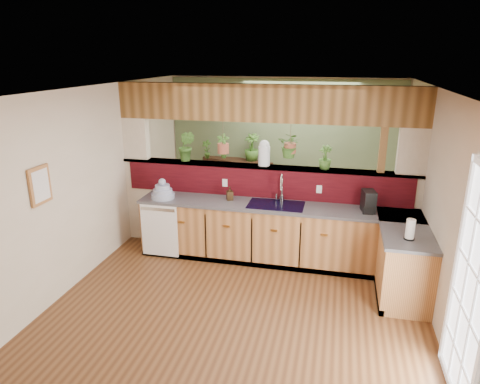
% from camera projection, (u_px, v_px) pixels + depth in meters
% --- Properties ---
extents(ground, '(4.60, 7.00, 0.01)m').
position_uv_depth(ground, '(245.00, 291.00, 5.70)').
color(ground, '#58351B').
rests_on(ground, ground).
extents(ceiling, '(4.60, 7.00, 0.01)m').
position_uv_depth(ceiling, '(245.00, 91.00, 4.90)').
color(ceiling, brown).
rests_on(ceiling, ground).
extents(wall_back, '(4.60, 0.02, 2.60)m').
position_uv_depth(wall_back, '(283.00, 144.00, 8.55)').
color(wall_back, beige).
rests_on(wall_back, ground).
extents(wall_left, '(0.02, 7.00, 2.60)m').
position_uv_depth(wall_left, '(80.00, 186.00, 5.80)').
color(wall_left, beige).
rests_on(wall_left, ground).
extents(wall_right, '(0.02, 7.00, 2.60)m').
position_uv_depth(wall_right, '(445.00, 214.00, 4.80)').
color(wall_right, beige).
rests_on(wall_right, ground).
extents(pass_through_partition, '(4.60, 0.21, 2.60)m').
position_uv_depth(pass_through_partition, '(266.00, 178.00, 6.58)').
color(pass_through_partition, beige).
rests_on(pass_through_partition, ground).
extents(pass_through_ledge, '(4.60, 0.21, 0.04)m').
position_uv_depth(pass_through_ledge, '(264.00, 167.00, 6.53)').
color(pass_through_ledge, brown).
rests_on(pass_through_ledge, ground).
extents(header_beam, '(4.60, 0.15, 0.55)m').
position_uv_depth(header_beam, '(265.00, 103.00, 6.24)').
color(header_beam, brown).
rests_on(header_beam, ground).
extents(sage_backwall, '(4.55, 0.02, 2.55)m').
position_uv_depth(sage_backwall, '(283.00, 144.00, 8.53)').
color(sage_backwall, '#576947').
rests_on(sage_backwall, ground).
extents(countertop, '(4.14, 1.52, 0.90)m').
position_uv_depth(countertop, '(314.00, 240.00, 6.19)').
color(countertop, '#986234').
rests_on(countertop, ground).
extents(dishwasher, '(0.58, 0.03, 0.82)m').
position_uv_depth(dishwasher, '(159.00, 230.00, 6.50)').
color(dishwasher, white).
rests_on(dishwasher, ground).
extents(navy_sink, '(0.82, 0.50, 0.18)m').
position_uv_depth(navy_sink, '(276.00, 210.00, 6.30)').
color(navy_sink, black).
rests_on(navy_sink, countertop).
extents(french_door, '(0.06, 1.02, 2.16)m').
position_uv_depth(french_door, '(469.00, 292.00, 3.68)').
color(french_door, white).
rests_on(french_door, ground).
extents(framed_print, '(0.04, 0.35, 0.45)m').
position_uv_depth(framed_print, '(40.00, 185.00, 4.98)').
color(framed_print, '#986234').
rests_on(framed_print, wall_left).
extents(faucet, '(0.19, 0.19, 0.43)m').
position_uv_depth(faucet, '(281.00, 187.00, 6.34)').
color(faucet, '#B7B7B2').
rests_on(faucet, countertop).
extents(dish_stack, '(0.36, 0.36, 0.31)m').
position_uv_depth(dish_stack, '(163.00, 192.00, 6.54)').
color(dish_stack, '#919CBB').
rests_on(dish_stack, countertop).
extents(soap_dispenser, '(0.13, 0.13, 0.21)m').
position_uv_depth(soap_dispenser, '(230.00, 193.00, 6.46)').
color(soap_dispenser, '#322312').
rests_on(soap_dispenser, countertop).
extents(coffee_maker, '(0.16, 0.27, 0.30)m').
position_uv_depth(coffee_maker, '(368.00, 202.00, 5.96)').
color(coffee_maker, black).
rests_on(coffee_maker, countertop).
extents(paper_towel, '(0.13, 0.13, 0.27)m').
position_uv_depth(paper_towel, '(410.00, 230.00, 5.07)').
color(paper_towel, black).
rests_on(paper_towel, countertop).
extents(glass_jar, '(0.18, 0.18, 0.39)m').
position_uv_depth(glass_jar, '(264.00, 153.00, 6.47)').
color(glass_jar, silver).
rests_on(glass_jar, pass_through_ledge).
extents(ledge_plant_left, '(0.28, 0.23, 0.48)m').
position_uv_depth(ledge_plant_left, '(186.00, 146.00, 6.72)').
color(ledge_plant_left, '#325A1F').
rests_on(ledge_plant_left, pass_through_ledge).
extents(ledge_plant_right, '(0.25, 0.25, 0.35)m').
position_uv_depth(ledge_plant_right, '(325.00, 157.00, 6.27)').
color(ledge_plant_right, '#325A1F').
rests_on(ledge_plant_right, pass_through_ledge).
extents(hanging_plant_a, '(0.22, 0.18, 0.50)m').
position_uv_depth(hanging_plant_a, '(223.00, 138.00, 6.55)').
color(hanging_plant_a, brown).
rests_on(hanging_plant_a, header_beam).
extents(hanging_plant_b, '(0.41, 0.38, 0.49)m').
position_uv_depth(hanging_plant_b, '(291.00, 135.00, 6.29)').
color(hanging_plant_b, brown).
rests_on(hanging_plant_b, header_beam).
extents(shelving_console, '(1.50, 0.88, 0.97)m').
position_uv_depth(shelving_console, '(237.00, 183.00, 8.75)').
color(shelving_console, black).
rests_on(shelving_console, ground).
extents(shelf_plant_a, '(0.22, 0.17, 0.38)m').
position_uv_depth(shelf_plant_a, '(207.00, 149.00, 8.68)').
color(shelf_plant_a, '#325A1F').
rests_on(shelf_plant_a, shelving_console).
extents(shelf_plant_b, '(0.33, 0.33, 0.54)m').
position_uv_depth(shelf_plant_b, '(252.00, 147.00, 8.46)').
color(shelf_plant_b, '#325A1F').
rests_on(shelf_plant_b, shelving_console).
extents(floor_plant, '(0.70, 0.61, 0.76)m').
position_uv_depth(floor_plant, '(299.00, 214.00, 7.38)').
color(floor_plant, '#325A1F').
rests_on(floor_plant, ground).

